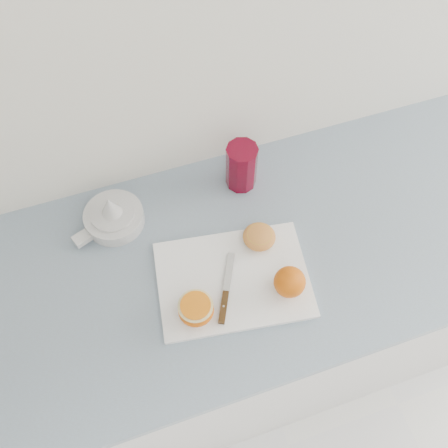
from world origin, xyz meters
name	(u,v)px	position (x,y,z in m)	size (l,w,h in m)	color
counter	(206,328)	(-0.18, 1.70, 0.45)	(2.43, 0.64, 0.89)	white
cutting_board	(233,279)	(-0.12, 1.64, 0.90)	(0.35, 0.25, 0.01)	white
whole_orange	(290,282)	(-0.01, 1.57, 0.94)	(0.07, 0.07, 0.07)	#DD5C0B
half_orange	(196,309)	(-0.23, 1.58, 0.93)	(0.08, 0.08, 0.05)	#DD5C0B
squeezed_shell	(259,237)	(-0.03, 1.71, 0.92)	(0.08, 0.08, 0.03)	#CC7B32
paring_knife	(225,301)	(-0.16, 1.59, 0.91)	(0.09, 0.16, 0.01)	#483013
citrus_juicer	(113,216)	(-0.35, 1.88, 0.92)	(0.19, 0.15, 0.10)	silver
red_tumbler	(241,167)	(-0.01, 1.90, 0.95)	(0.08, 0.08, 0.13)	maroon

